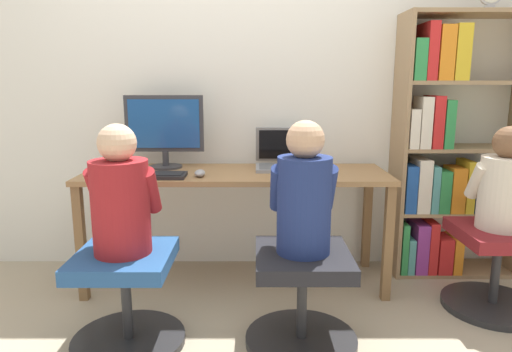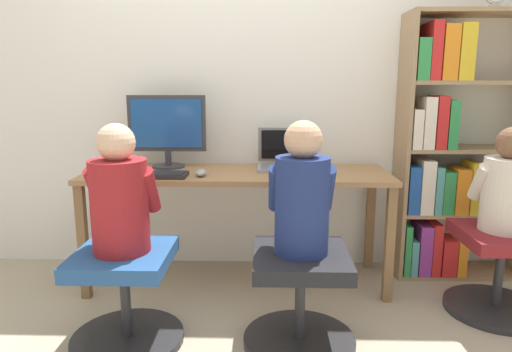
% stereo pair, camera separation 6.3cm
% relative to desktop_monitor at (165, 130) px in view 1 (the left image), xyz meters
% --- Properties ---
extents(ground_plane, '(14.00, 14.00, 0.00)m').
position_rel_desktop_monitor_xyz_m(ground_plane, '(0.45, -0.42, -0.95)').
color(ground_plane, tan).
extents(wall_back, '(10.00, 0.05, 2.60)m').
position_rel_desktop_monitor_xyz_m(wall_back, '(0.45, 0.22, 0.35)').
color(wall_back, silver).
rests_on(wall_back, ground_plane).
extents(desk, '(1.83, 0.57, 0.71)m').
position_rel_desktop_monitor_xyz_m(desk, '(0.45, -0.13, -0.32)').
color(desk, olive).
rests_on(desk, ground_plane).
extents(desktop_monitor, '(0.49, 0.20, 0.45)m').
position_rel_desktop_monitor_xyz_m(desktop_monitor, '(0.00, 0.00, 0.00)').
color(desktop_monitor, '#333338').
rests_on(desktop_monitor, desk).
extents(laptop, '(0.35, 0.36, 0.25)m').
position_rel_desktop_monitor_xyz_m(laptop, '(0.74, -0.00, -0.19)').
color(laptop, gray).
rests_on(laptop, desk).
extents(keyboard, '(0.39, 0.16, 0.03)m').
position_rel_desktop_monitor_xyz_m(keyboard, '(-0.02, -0.30, -0.22)').
color(keyboard, '#232326').
rests_on(keyboard, desk).
extents(computer_mouse_by_keyboard, '(0.06, 0.11, 0.04)m').
position_rel_desktop_monitor_xyz_m(computer_mouse_by_keyboard, '(0.25, -0.28, -0.22)').
color(computer_mouse_by_keyboard, '#99999E').
rests_on(computer_mouse_by_keyboard, desk).
extents(office_chair_left, '(0.54, 0.54, 0.47)m').
position_rel_desktop_monitor_xyz_m(office_chair_left, '(-0.04, -0.84, -0.69)').
color(office_chair_left, '#262628').
rests_on(office_chair_left, ground_plane).
extents(office_chair_right, '(0.54, 0.54, 0.47)m').
position_rel_desktop_monitor_xyz_m(office_chair_right, '(0.79, -0.83, -0.69)').
color(office_chair_right, '#262628').
rests_on(office_chair_right, ground_plane).
extents(person_at_monitor, '(0.32, 0.29, 0.59)m').
position_rel_desktop_monitor_xyz_m(person_at_monitor, '(-0.04, -0.84, -0.22)').
color(person_at_monitor, maroon).
rests_on(person_at_monitor, office_chair_left).
extents(person_at_laptop, '(0.30, 0.28, 0.61)m').
position_rel_desktop_monitor_xyz_m(person_at_laptop, '(0.79, -0.83, -0.21)').
color(person_at_laptop, navy).
rests_on(person_at_laptop, office_chair_right).
extents(bookshelf, '(0.80, 0.30, 1.66)m').
position_rel_desktop_monitor_xyz_m(bookshelf, '(1.76, 0.02, -0.18)').
color(bookshelf, '#997A56').
rests_on(bookshelf, ground_plane).
extents(office_chair_side, '(0.54, 0.54, 0.47)m').
position_rel_desktop_monitor_xyz_m(office_chair_side, '(1.89, -0.48, -0.69)').
color(office_chair_side, '#262628').
rests_on(office_chair_side, ground_plane).
extents(person_near_shelf, '(0.32, 0.27, 0.55)m').
position_rel_desktop_monitor_xyz_m(person_near_shelf, '(1.89, -0.48, -0.24)').
color(person_near_shelf, beige).
rests_on(person_near_shelf, office_chair_side).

